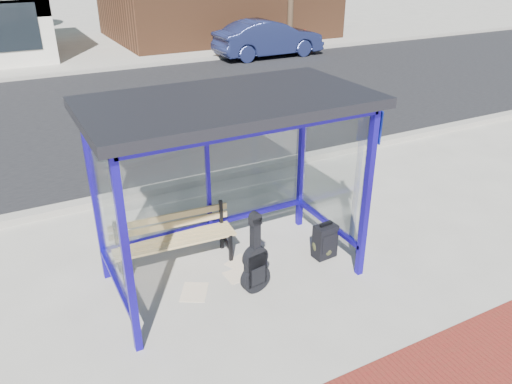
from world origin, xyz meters
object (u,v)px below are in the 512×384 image
bench (173,237)px  guitar_bag (255,265)px  backpack (322,245)px  fire_hydrant (304,38)px  suitcase (325,241)px  parked_car (268,38)px

bench → guitar_bag: (0.70, -1.04, -0.05)m
bench → backpack: (1.90, -0.77, -0.26)m
backpack → fire_hydrant: size_ratio=0.51×
guitar_bag → backpack: (1.21, 0.27, -0.21)m
guitar_bag → suitcase: size_ratio=1.95×
backpack → bench: bearing=135.9°
parked_car → fire_hydrant: 2.72m
guitar_bag → bench: bearing=115.4°
bench → backpack: bench is taller
suitcase → fire_hydrant: size_ratio=0.75×
guitar_bag → suitcase: bearing=2.4°
guitar_bag → parked_car: parked_car is taller
suitcase → backpack: bearing=102.9°
guitar_bag → fire_hydrant: (9.89, 14.25, 0.01)m
fire_hydrant → guitar_bag: bearing=-124.8°
bench → guitar_bag: bearing=-52.2°
backpack → parked_car: size_ratio=0.09×
backpack → parked_car: 14.25m
fire_hydrant → backpack: bearing=-121.9°
suitcase → backpack: 0.09m
backpack → fire_hydrant: (8.69, 13.97, 0.22)m
fire_hydrant → bench: bearing=-128.7°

